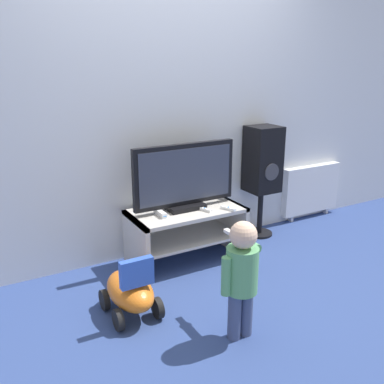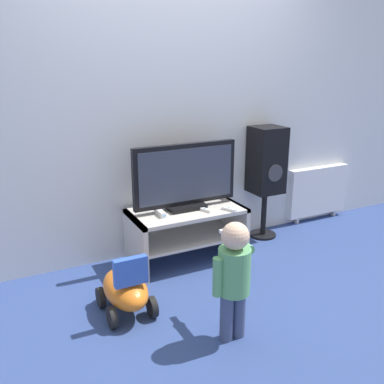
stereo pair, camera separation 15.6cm
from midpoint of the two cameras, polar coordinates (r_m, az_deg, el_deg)
The scene contains 11 objects.
ground_plane at distance 3.46m, azimuth -0.12°, elevation -10.56°, with size 16.00×16.00×0.00m, color navy.
wall_back at distance 3.57m, azimuth -4.66°, elevation 12.17°, with size 10.00×0.06×2.60m.
tv_stand at distance 3.52m, azimuth -2.04°, elevation -4.72°, with size 0.93×0.48×0.45m.
television at distance 3.41m, azimuth -2.29°, elevation 1.93°, with size 0.88×0.20×0.53m.
game_console at distance 3.34m, azimuth -5.59°, elevation -2.84°, with size 0.04×0.17×0.04m.
remote_primary at distance 3.46m, azimuth 3.58°, elevation -2.23°, with size 0.08×0.13×0.03m.
remote_secondary at distance 3.43m, azimuth 0.41°, elevation -2.36°, with size 0.08×0.13×0.03m.
child at distance 2.54m, azimuth 4.82°, elevation -10.35°, with size 0.28×0.43×0.75m.
speaker_tower at distance 3.96m, azimuth 8.28°, elevation 3.90°, with size 0.28×0.28×1.04m.
ride_on_toy at distance 2.90m, azimuth -9.78°, elevation -12.86°, with size 0.31×0.48×0.45m.
radiator at distance 4.63m, azimuth 14.63°, elevation 0.35°, with size 0.72×0.08×0.56m.
Camera 1 is at (-1.57, -2.62, 1.62)m, focal length 40.00 mm.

